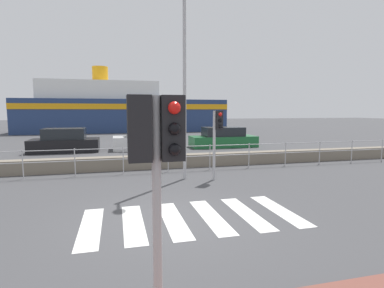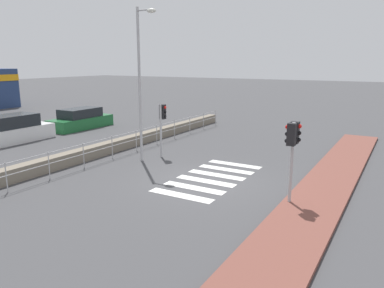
{
  "view_description": "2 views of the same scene",
  "coord_description": "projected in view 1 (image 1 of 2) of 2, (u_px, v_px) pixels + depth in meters",
  "views": [
    {
      "loc": [
        -1.12,
        -6.51,
        2.49
      ],
      "look_at": [
        1.04,
        2.0,
        1.5
      ],
      "focal_mm": 28.0,
      "sensor_mm": 36.0,
      "label": 1
    },
    {
      "loc": [
        -11.88,
        -6.35,
        4.44
      ],
      "look_at": [
        0.76,
        1.0,
        1.2
      ],
      "focal_mm": 35.0,
      "sensor_mm": 36.0,
      "label": 2
    }
  ],
  "objects": [
    {
      "name": "traffic_light_near",
      "position": [
        156.0,
        149.0,
        3.13
      ],
      "size": [
        0.58,
        0.41,
        2.64
      ],
      "color": "#B2B2B5",
      "rests_on": "ground_plane"
    },
    {
      "name": "streetlamp",
      "position": [
        186.0,
        64.0,
        10.32
      ],
      "size": [
        0.32,
        0.99,
        6.67
      ],
      "color": "#B2B2B5",
      "rests_on": "ground_plane"
    },
    {
      "name": "parked_car_black",
      "position": [
        65.0,
        142.0,
        18.01
      ],
      "size": [
        3.91,
        1.87,
        1.42
      ],
      "color": "black",
      "rests_on": "ground_plane"
    },
    {
      "name": "seawall",
      "position": [
        144.0,
        162.0,
        12.81
      ],
      "size": [
        25.73,
        0.55,
        0.56
      ],
      "color": "slate",
      "rests_on": "ground_plane"
    },
    {
      "name": "ferry_boat",
      "position": [
        121.0,
        111.0,
        36.16
      ],
      "size": [
        23.28,
        7.85,
        7.59
      ],
      "color": "navy",
      "rests_on": "ground_plane"
    },
    {
      "name": "ground_plane",
      "position": [
        169.0,
        220.0,
        6.82
      ],
      "size": [
        160.0,
        160.0,
        0.0
      ],
      "primitive_type": "plane",
      "color": "#424244"
    },
    {
      "name": "parked_car_white",
      "position": [
        149.0,
        139.0,
        19.23
      ],
      "size": [
        4.42,
        1.81,
        1.53
      ],
      "color": "silver",
      "rests_on": "ground_plane"
    },
    {
      "name": "crosswalk",
      "position": [
        192.0,
        218.0,
        6.95
      ],
      "size": [
        4.95,
        2.4,
        0.01
      ],
      "color": "silver",
      "rests_on": "ground_plane"
    },
    {
      "name": "harbor_fence",
      "position": [
        146.0,
        155.0,
        11.92
      ],
      "size": [
        23.2,
        0.04,
        1.07
      ],
      "color": "#B2B2B5",
      "rests_on": "ground_plane"
    },
    {
      "name": "traffic_light_far",
      "position": [
        217.0,
        129.0,
        10.6
      ],
      "size": [
        0.34,
        0.32,
        2.48
      ],
      "color": "#B2B2B5",
      "rests_on": "ground_plane"
    },
    {
      "name": "parked_car_green",
      "position": [
        223.0,
        138.0,
        20.47
      ],
      "size": [
        4.49,
        1.76,
        1.36
      ],
      "color": "#1E6633",
      "rests_on": "ground_plane"
    }
  ]
}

